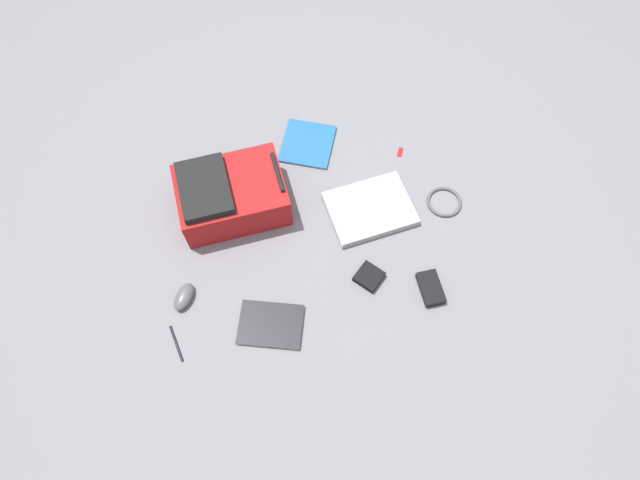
{
  "coord_description": "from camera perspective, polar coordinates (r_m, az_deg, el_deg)",
  "views": [
    {
      "loc": [
        -0.02,
        0.93,
        1.78
      ],
      "look_at": [
        -0.01,
        0.04,
        0.02
      ],
      "focal_mm": 29.59,
      "sensor_mm": 36.0,
      "label": 1
    }
  ],
  "objects": [
    {
      "name": "ground_plane",
      "position": [
        2.01,
        -0.24,
        0.68
      ],
      "size": [
        3.56,
        3.56,
        0.0
      ],
      "primitive_type": "plane",
      "color": "slate"
    },
    {
      "name": "book_blue",
      "position": [
        1.87,
        -5.36,
        -9.1
      ],
      "size": [
        0.23,
        0.18,
        0.02
      ],
      "color": "silver",
      "rests_on": "ground_plane"
    },
    {
      "name": "laptop",
      "position": [
        2.05,
        5.44,
        3.4
      ],
      "size": [
        0.38,
        0.34,
        0.03
      ],
      "color": "#929296",
      "rests_on": "ground_plane"
    },
    {
      "name": "cable_coil",
      "position": [
        2.13,
        13.29,
        4.04
      ],
      "size": [
        0.14,
        0.14,
        0.01
      ],
      "primitive_type": "torus",
      "color": "#4C4C51",
      "rests_on": "ground_plane"
    },
    {
      "name": "usb_stick",
      "position": [
        2.23,
        8.66,
        9.41
      ],
      "size": [
        0.03,
        0.05,
        0.01
      ],
      "primitive_type": "cube",
      "rotation": [
        0.0,
        0.0,
        -0.25
      ],
      "color": "#B21919",
      "rests_on": "ground_plane"
    },
    {
      "name": "book_manual",
      "position": [
        2.23,
        -1.35,
        10.37
      ],
      "size": [
        0.24,
        0.26,
        0.01
      ],
      "color": "silver",
      "rests_on": "ground_plane"
    },
    {
      "name": "backpack",
      "position": [
        2.02,
        -9.68,
        4.85
      ],
      "size": [
        0.46,
        0.39,
        0.18
      ],
      "color": "maroon",
      "rests_on": "ground_plane"
    },
    {
      "name": "computer_mouse",
      "position": [
        1.94,
        -14.5,
        -5.97
      ],
      "size": [
        0.09,
        0.12,
        0.04
      ],
      "primitive_type": "ellipsoid",
      "rotation": [
        0.0,
        0.0,
        -0.32
      ],
      "color": "#4C4C51",
      "rests_on": "ground_plane"
    },
    {
      "name": "earbud_pouch",
      "position": [
        1.93,
        5.32,
        -3.97
      ],
      "size": [
        0.12,
        0.12,
        0.03
      ],
      "primitive_type": "cube",
      "rotation": [
        0.0,
        0.0,
        4.09
      ],
      "color": "black",
      "rests_on": "ground_plane"
    },
    {
      "name": "power_brick",
      "position": [
        1.94,
        11.88,
        -5.11
      ],
      "size": [
        0.1,
        0.14,
        0.03
      ],
      "primitive_type": "cube",
      "rotation": [
        0.0,
        0.0,
        0.24
      ],
      "color": "black",
      "rests_on": "ground_plane"
    },
    {
      "name": "pen_black",
      "position": [
        1.91,
        -15.3,
        -10.72
      ],
      "size": [
        0.07,
        0.13,
        0.01
      ],
      "primitive_type": "cylinder",
      "rotation": [
        1.57,
        0.0,
        3.59
      ],
      "color": "black",
      "rests_on": "ground_plane"
    }
  ]
}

